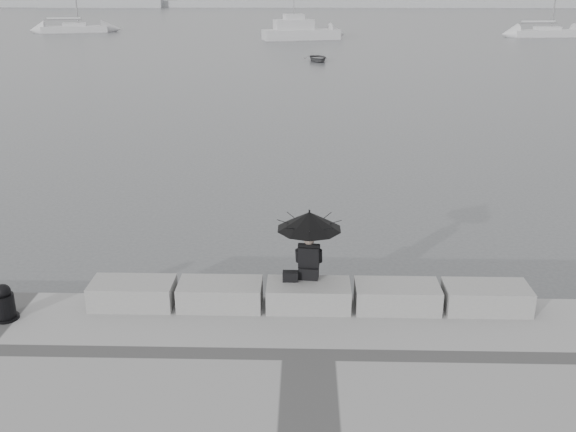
{
  "coord_description": "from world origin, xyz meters",
  "views": [
    {
      "loc": [
        -0.1,
        -11.48,
        6.46
      ],
      "look_at": [
        -0.48,
        3.0,
        1.1
      ],
      "focal_mm": 40.0,
      "sensor_mm": 36.0,
      "label": 1
    }
  ],
  "objects_px": {
    "sailboat_left": "(75,28)",
    "dinghy": "(318,58)",
    "motor_cruiser": "(301,31)",
    "seated_person": "(309,228)",
    "mooring_bollard": "(5,305)",
    "sailboat_right": "(547,32)"
  },
  "relations": [
    {
      "from": "motor_cruiser",
      "to": "dinghy",
      "type": "xyz_separation_m",
      "value": [
        1.53,
        -20.8,
        -0.63
      ]
    },
    {
      "from": "sailboat_left",
      "to": "dinghy",
      "type": "xyz_separation_m",
      "value": [
        31.0,
        -30.62,
        -0.26
      ]
    },
    {
      "from": "sailboat_right",
      "to": "motor_cruiser",
      "type": "bearing_deg",
      "value": -178.09
    },
    {
      "from": "mooring_bollard",
      "to": "motor_cruiser",
      "type": "relative_size",
      "value": 0.08
    },
    {
      "from": "sailboat_left",
      "to": "sailboat_right",
      "type": "bearing_deg",
      "value": -20.39
    },
    {
      "from": "sailboat_right",
      "to": "dinghy",
      "type": "height_order",
      "value": "sailboat_right"
    },
    {
      "from": "mooring_bollard",
      "to": "sailboat_right",
      "type": "height_order",
      "value": "sailboat_right"
    },
    {
      "from": "mooring_bollard",
      "to": "motor_cruiser",
      "type": "height_order",
      "value": "motor_cruiser"
    },
    {
      "from": "sailboat_left",
      "to": "motor_cruiser",
      "type": "bearing_deg",
      "value": -33.68
    },
    {
      "from": "sailboat_left",
      "to": "sailboat_right",
      "type": "xyz_separation_m",
      "value": [
        58.87,
        -5.3,
        -0.0
      ]
    },
    {
      "from": "mooring_bollard",
      "to": "motor_cruiser",
      "type": "bearing_deg",
      "value": 85.59
    },
    {
      "from": "seated_person",
      "to": "motor_cruiser",
      "type": "bearing_deg",
      "value": 96.78
    },
    {
      "from": "seated_person",
      "to": "sailboat_left",
      "type": "distance_m",
      "value": 80.2
    },
    {
      "from": "seated_person",
      "to": "sailboat_left",
      "type": "height_order",
      "value": "sailboat_left"
    },
    {
      "from": "seated_person",
      "to": "motor_cruiser",
      "type": "distance_m",
      "value": 64.54
    },
    {
      "from": "sailboat_right",
      "to": "motor_cruiser",
      "type": "xyz_separation_m",
      "value": [
        -29.41,
        -4.52,
        0.38
      ]
    },
    {
      "from": "dinghy",
      "to": "motor_cruiser",
      "type": "bearing_deg",
      "value": 82.79
    },
    {
      "from": "motor_cruiser",
      "to": "dinghy",
      "type": "distance_m",
      "value": 20.87
    },
    {
      "from": "seated_person",
      "to": "dinghy",
      "type": "height_order",
      "value": "seated_person"
    },
    {
      "from": "sailboat_left",
      "to": "motor_cruiser",
      "type": "xyz_separation_m",
      "value": [
        29.46,
        -9.82,
        0.38
      ]
    },
    {
      "from": "seated_person",
      "to": "motor_cruiser",
      "type": "xyz_separation_m",
      "value": [
        -0.59,
        64.53,
        -1.13
      ]
    },
    {
      "from": "seated_person",
      "to": "dinghy",
      "type": "xyz_separation_m",
      "value": [
        0.95,
        43.72,
        -1.76
      ]
    }
  ]
}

